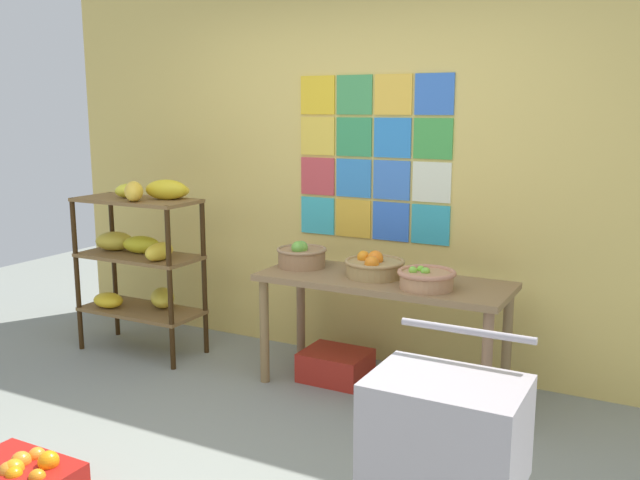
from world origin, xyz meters
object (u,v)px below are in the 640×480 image
(produce_crate_under_table, at_px, (336,365))
(orange_crate_foreground, at_px, (24,478))
(banana_shelf_unit, at_px, (142,248))
(shopping_cart, at_px, (445,438))
(fruit_basket_centre, at_px, (374,266))
(fruit_basket_back_right, at_px, (301,255))
(display_table, at_px, (383,293))
(fruit_basket_left, at_px, (426,278))

(produce_crate_under_table, xyz_separation_m, orange_crate_foreground, (-0.63, -1.93, -0.00))
(banana_shelf_unit, relative_size, shopping_cart, 1.39)
(banana_shelf_unit, distance_m, orange_crate_foreground, 2.08)
(banana_shelf_unit, relative_size, orange_crate_foreground, 2.42)
(banana_shelf_unit, height_order, produce_crate_under_table, banana_shelf_unit)
(produce_crate_under_table, distance_m, orange_crate_foreground, 2.03)
(fruit_basket_centre, bearing_deg, shopping_cart, -57.77)
(produce_crate_under_table, distance_m, shopping_cart, 1.99)
(fruit_basket_back_right, xyz_separation_m, orange_crate_foreground, (-0.35, -1.97, -0.71))
(shopping_cart, bearing_deg, orange_crate_foreground, 178.87)
(display_table, bearing_deg, orange_crate_foreground, -116.53)
(banana_shelf_unit, relative_size, display_table, 0.81)
(fruit_basket_centre, relative_size, orange_crate_foreground, 0.72)
(banana_shelf_unit, bearing_deg, display_table, 4.76)
(produce_crate_under_table, height_order, orange_crate_foreground, orange_crate_foreground)
(fruit_basket_back_right, xyz_separation_m, shopping_cart, (1.49, -1.55, -0.26))
(produce_crate_under_table, bearing_deg, fruit_basket_back_right, 172.74)
(fruit_basket_left, bearing_deg, banana_shelf_unit, -178.76)
(fruit_basket_back_right, relative_size, produce_crate_under_table, 0.79)
(display_table, relative_size, fruit_basket_back_right, 4.71)
(orange_crate_foreground, relative_size, shopping_cart, 0.58)
(fruit_basket_centre, xyz_separation_m, orange_crate_foreground, (-0.89, -1.94, -0.70))
(banana_shelf_unit, distance_m, shopping_cart, 3.03)
(fruit_basket_left, xyz_separation_m, produce_crate_under_table, (-0.65, 0.12, -0.69))
(banana_shelf_unit, height_order, fruit_basket_back_right, banana_shelf_unit)
(display_table, bearing_deg, banana_shelf_unit, -175.24)
(fruit_basket_left, relative_size, shopping_cart, 0.38)
(fruit_basket_back_right, bearing_deg, display_table, -4.38)
(fruit_basket_centre, distance_m, fruit_basket_back_right, 0.54)
(fruit_basket_back_right, bearing_deg, orange_crate_foreground, -100.18)
(shopping_cart, bearing_deg, fruit_basket_left, 98.44)
(fruit_basket_back_right, distance_m, orange_crate_foreground, 2.12)
(display_table, distance_m, fruit_basket_left, 0.37)
(display_table, distance_m, fruit_basket_back_right, 0.63)
(fruit_basket_left, distance_m, shopping_cart, 1.53)
(banana_shelf_unit, relative_size, produce_crate_under_table, 3.00)
(banana_shelf_unit, distance_m, fruit_basket_left, 2.13)
(fruit_basket_centre, bearing_deg, banana_shelf_unit, -174.48)
(fruit_basket_left, height_order, shopping_cart, shopping_cart)
(produce_crate_under_table, bearing_deg, shopping_cart, -51.12)
(produce_crate_under_table, bearing_deg, fruit_basket_centre, 1.33)
(orange_crate_foreground, bearing_deg, produce_crate_under_table, 72.01)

